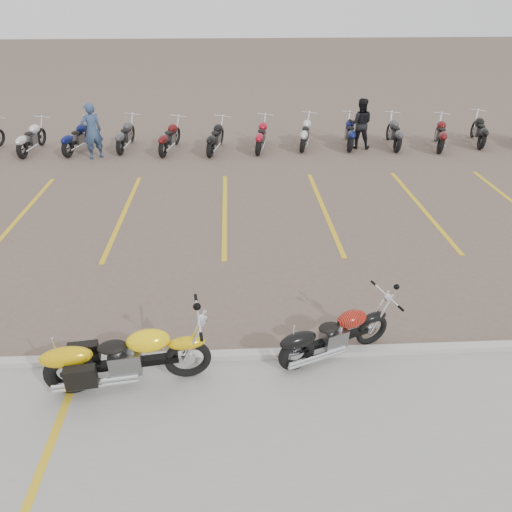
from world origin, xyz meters
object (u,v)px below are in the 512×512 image
(person_a, at_px, (92,131))
(yellow_cruiser, at_px, (125,359))
(flame_cruiser, at_px, (332,336))
(person_b, at_px, (360,124))

(person_a, bearing_deg, yellow_cruiser, 72.85)
(flame_cruiser, height_order, person_a, person_a)
(yellow_cruiser, bearing_deg, flame_cruiser, 0.72)
(yellow_cruiser, height_order, person_a, person_a)
(flame_cruiser, distance_m, person_a, 12.59)
(flame_cruiser, distance_m, person_b, 12.06)
(yellow_cruiser, distance_m, person_b, 13.70)
(person_b, bearing_deg, person_a, 17.09)
(flame_cruiser, bearing_deg, person_a, 98.21)
(yellow_cruiser, xyz_separation_m, person_a, (-3.08, 11.38, 0.44))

